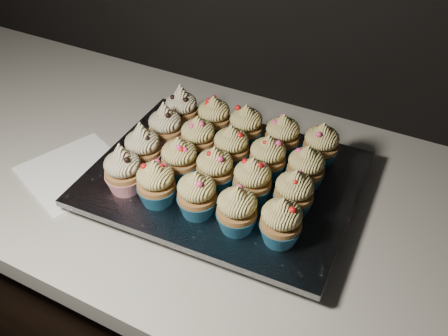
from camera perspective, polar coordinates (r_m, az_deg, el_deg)
name	(u,v)px	position (r m, az deg, el deg)	size (l,w,h in m)	color
worktop	(348,234)	(0.86, 13.97, -7.30)	(2.44, 0.64, 0.04)	beige
napkin	(76,172)	(0.96, -16.57, -0.45)	(0.17, 0.17, 0.00)	white
baking_tray	(224,185)	(0.88, 0.00, -1.96)	(0.41, 0.31, 0.02)	black
foil_lining	(224,178)	(0.87, 0.00, -1.12)	(0.45, 0.35, 0.01)	silver
cupcake_0	(123,170)	(0.83, -11.45, -0.24)	(0.06, 0.06, 0.10)	red
cupcake_1	(156,183)	(0.80, -7.78, -1.73)	(0.06, 0.06, 0.08)	#185373
cupcake_2	(197,195)	(0.77, -3.12, -3.04)	(0.06, 0.06, 0.08)	#185373
cupcake_3	(237,210)	(0.75, 1.49, -4.79)	(0.06, 0.06, 0.08)	#185373
cupcake_4	(281,221)	(0.73, 6.55, -6.09)	(0.06, 0.06, 0.08)	#185373
cupcake_5	(143,148)	(0.87, -9.26, 2.27)	(0.06, 0.06, 0.10)	red
cupcake_6	(179,159)	(0.84, -5.11, 0.98)	(0.06, 0.06, 0.08)	#185373
cupcake_7	(215,169)	(0.82, -1.06, -0.15)	(0.06, 0.06, 0.08)	#185373
cupcake_8	(252,180)	(0.80, 3.25, -1.43)	(0.06, 0.06, 0.08)	#185373
cupcake_9	(294,193)	(0.78, 8.00, -2.84)	(0.06, 0.06, 0.08)	#185373
cupcake_10	(166,127)	(0.92, -6.70, 4.65)	(0.06, 0.06, 0.10)	red
cupcake_11	(198,138)	(0.89, -2.98, 3.44)	(0.06, 0.06, 0.08)	#185373
cupcake_12	(231,147)	(0.86, 0.83, 2.38)	(0.06, 0.06, 0.08)	#185373
cupcake_13	(268,157)	(0.84, 5.01, 1.21)	(0.06, 0.06, 0.08)	#185373
cupcake_14	(306,168)	(0.83, 9.32, -0.03)	(0.06, 0.06, 0.08)	#185373
cupcake_15	(182,109)	(0.96, -4.87, 6.76)	(0.06, 0.06, 0.10)	red
cupcake_16	(214,118)	(0.94, -1.16, 5.79)	(0.06, 0.06, 0.08)	#185373
cupcake_17	(246,126)	(0.92, 2.51, 4.78)	(0.06, 0.06, 0.08)	#185373
cupcake_18	(282,136)	(0.90, 6.68, 3.65)	(0.06, 0.06, 0.08)	#185373
cupcake_19	(321,145)	(0.88, 11.03, 2.59)	(0.06, 0.06, 0.08)	#185373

